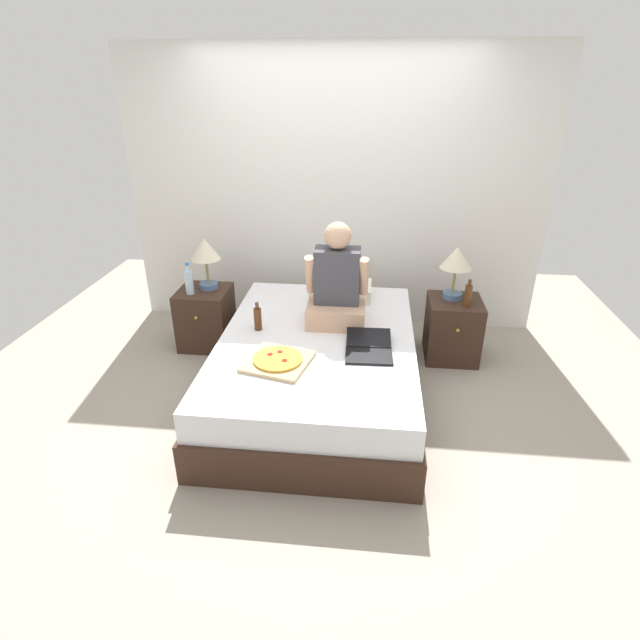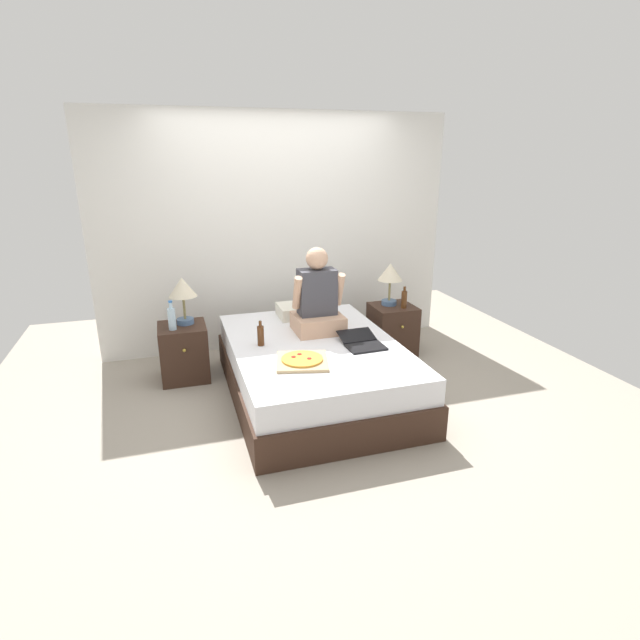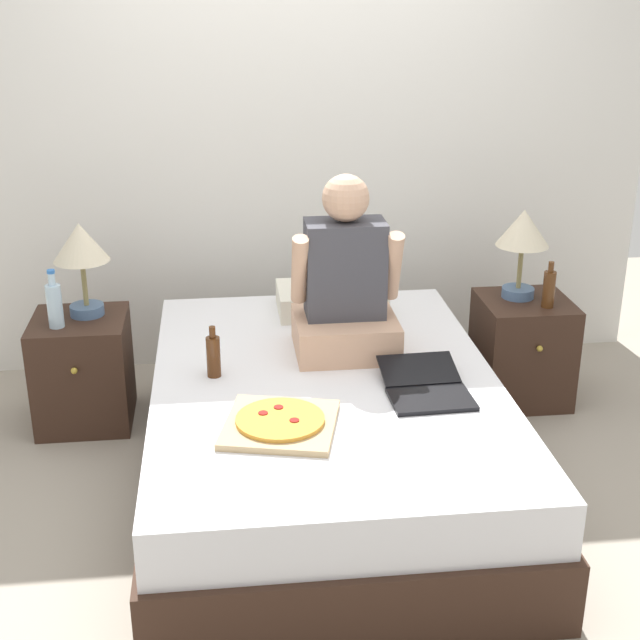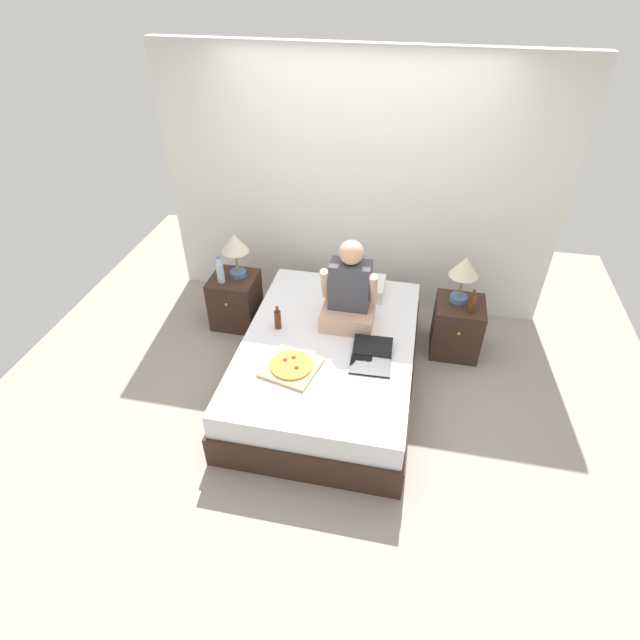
{
  "view_description": "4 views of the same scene",
  "coord_description": "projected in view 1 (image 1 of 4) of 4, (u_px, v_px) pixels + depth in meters",
  "views": [
    {
      "loc": [
        0.37,
        -3.21,
        2.21
      ],
      "look_at": [
        0.03,
        -0.05,
        0.66
      ],
      "focal_mm": 28.0,
      "sensor_mm": 36.0,
      "label": 1
    },
    {
      "loc": [
        -1.16,
        -3.9,
        2.07
      ],
      "look_at": [
        -0.02,
        -0.24,
        0.79
      ],
      "focal_mm": 28.0,
      "sensor_mm": 36.0,
      "label": 2
    },
    {
      "loc": [
        -0.41,
        -3.29,
        2.08
      ],
      "look_at": [
        -0.04,
        -0.14,
        0.82
      ],
      "focal_mm": 50.0,
      "sensor_mm": 36.0,
      "label": 3
    },
    {
      "loc": [
        0.58,
        -3.15,
        3.16
      ],
      "look_at": [
        -0.07,
        -0.01,
        0.71
      ],
      "focal_mm": 28.0,
      "sensor_mm": 36.0,
      "label": 4
    }
  ],
  "objects": [
    {
      "name": "beer_bottle_on_bed",
      "position": [
        258.0,
        318.0,
        3.73
      ],
      "size": [
        0.06,
        0.06,
        0.22
      ],
      "color": "#4C2811",
      "rests_on": "bed"
    },
    {
      "name": "nightstand_left",
      "position": [
        206.0,
        317.0,
        4.49
      ],
      "size": [
        0.44,
        0.47,
        0.53
      ],
      "color": "#382319",
      "rests_on": "ground"
    },
    {
      "name": "bed",
      "position": [
        317.0,
        367.0,
        3.76
      ],
      "size": [
        1.46,
        2.09,
        0.5
      ],
      "color": "#382319",
      "rests_on": "ground"
    },
    {
      "name": "nightstand_right",
      "position": [
        452.0,
        329.0,
        4.28
      ],
      "size": [
        0.44,
        0.47,
        0.53
      ],
      "color": "#382319",
      "rests_on": "ground"
    },
    {
      "name": "person_seated",
      "position": [
        337.0,
        287.0,
        3.77
      ],
      "size": [
        0.47,
        0.4,
        0.78
      ],
      "color": "tan",
      "rests_on": "bed"
    },
    {
      "name": "water_bottle",
      "position": [
        189.0,
        282.0,
        4.25
      ],
      "size": [
        0.07,
        0.07,
        0.28
      ],
      "color": "silver",
      "rests_on": "nightstand_left"
    },
    {
      "name": "beer_bottle",
      "position": [
        468.0,
        295.0,
        4.03
      ],
      "size": [
        0.06,
        0.06,
        0.23
      ],
      "color": "#512D14",
      "rests_on": "nightstand_right"
    },
    {
      "name": "laptop",
      "position": [
        369.0,
        350.0,
        3.44
      ],
      "size": [
        0.33,
        0.43,
        0.07
      ],
      "color": "black",
      "rests_on": "bed"
    },
    {
      "name": "pillow",
      "position": [
        341.0,
        290.0,
        4.3
      ],
      "size": [
        0.52,
        0.34,
        0.12
      ],
      "primitive_type": "cube",
      "color": "silver",
      "rests_on": "bed"
    },
    {
      "name": "lamp_on_left_nightstand",
      "position": [
        205.0,
        253.0,
        4.27
      ],
      "size": [
        0.26,
        0.26,
        0.45
      ],
      "color": "#4C6B93",
      "rests_on": "nightstand_left"
    },
    {
      "name": "lamp_on_right_nightstand",
      "position": [
        456.0,
        261.0,
        4.07
      ],
      "size": [
        0.26,
        0.26,
        0.45
      ],
      "color": "#4C6B93",
      "rests_on": "nightstand_right"
    },
    {
      "name": "pizza_box",
      "position": [
        278.0,
        361.0,
        3.31
      ],
      "size": [
        0.48,
        0.48,
        0.05
      ],
      "color": "tan",
      "rests_on": "bed"
    },
    {
      "name": "ground_plane",
      "position": [
        317.0,
        394.0,
        3.87
      ],
      "size": [
        5.82,
        5.82,
        0.0
      ],
      "primitive_type": "plane",
      "color": "#9E9384"
    },
    {
      "name": "wall_back",
      "position": [
        334.0,
        194.0,
        4.58
      ],
      "size": [
        3.82,
        0.12,
        2.5
      ],
      "primitive_type": "cube",
      "color": "silver",
      "rests_on": "ground"
    }
  ]
}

